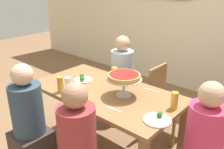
{
  "coord_description": "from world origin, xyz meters",
  "views": [
    {
      "loc": [
        1.6,
        -1.73,
        1.86
      ],
      "look_at": [
        0.0,
        0.1,
        0.89
      ],
      "focal_mm": 39.67,
      "sensor_mm": 36.0,
      "label": 1
    }
  ],
  "objects": [
    {
      "name": "beer_glass_amber_tall",
      "position": [
        -0.11,
        0.27,
        0.82
      ],
      "size": [
        0.06,
        0.06,
        0.16
      ],
      "primitive_type": "cylinder",
      "color": "gold",
      "rests_on": "dining_table"
    },
    {
      "name": "water_glass_clear_far",
      "position": [
        -0.36,
        -0.21,
        0.8
      ],
      "size": [
        0.07,
        0.07,
        0.11
      ],
      "primitive_type": "cylinder",
      "color": "white",
      "rests_on": "dining_table"
    },
    {
      "name": "salad_plate_near_diner",
      "position": [
        0.72,
        -0.14,
        0.75
      ],
      "size": [
        0.24,
        0.24,
        0.06
      ],
      "color": "white",
      "rests_on": "dining_table"
    },
    {
      "name": "deep_dish_pizza_stand",
      "position": [
        0.22,
        0.03,
        0.93
      ],
      "size": [
        0.35,
        0.35,
        0.23
      ],
      "color": "silver",
      "rests_on": "dining_table"
    },
    {
      "name": "water_glass_clear_near",
      "position": [
        0.02,
        0.25,
        0.8
      ],
      "size": [
        0.08,
        0.08,
        0.11
      ],
      "primitive_type": "cylinder",
      "color": "white",
      "rests_on": "dining_table"
    },
    {
      "name": "diner_near_left",
      "position": [
        -0.33,
        -0.73,
        0.49
      ],
      "size": [
        0.34,
        0.34,
        1.15
      ],
      "rotation": [
        0.0,
        0.0,
        1.57
      ],
      "color": "#382D28",
      "rests_on": "ground_plane"
    },
    {
      "name": "beer_glass_amber_short",
      "position": [
        -0.33,
        -0.33,
        0.82
      ],
      "size": [
        0.06,
        0.06,
        0.17
      ],
      "primitive_type": "cylinder",
      "color": "gold",
      "rests_on": "dining_table"
    },
    {
      "name": "dining_table",
      "position": [
        0.0,
        0.0,
        0.64
      ],
      "size": [
        1.6,
        0.84,
        0.74
      ],
      "color": "olive",
      "rests_on": "ground_plane"
    },
    {
      "name": "chair_far_right",
      "position": [
        0.32,
        0.7,
        0.49
      ],
      "size": [
        0.4,
        0.4,
        0.87
      ],
      "rotation": [
        0.0,
        0.0,
        -1.57
      ],
      "color": "olive",
      "rests_on": "ground_plane"
    },
    {
      "name": "salad_plate_far_diner",
      "position": [
        -0.38,
        0.02,
        0.76
      ],
      "size": [
        0.21,
        0.21,
        0.07
      ],
      "color": "white",
      "rests_on": "dining_table"
    },
    {
      "name": "diner_far_left",
      "position": [
        -0.35,
        0.71,
        0.49
      ],
      "size": [
        0.34,
        0.34,
        1.15
      ],
      "rotation": [
        0.0,
        0.0,
        -1.57
      ],
      "color": "#382D28",
      "rests_on": "ground_plane"
    },
    {
      "name": "ground_plane",
      "position": [
        0.0,
        0.0,
        0.0
      ],
      "size": [
        12.0,
        12.0,
        0.0
      ],
      "primitive_type": "plane",
      "color": "#846042"
    },
    {
      "name": "cutlery_fork_near",
      "position": [
        0.32,
        -0.26,
        0.74
      ],
      "size": [
        0.18,
        0.03,
        0.0
      ],
      "primitive_type": "cube",
      "rotation": [
        0.0,
        0.0,
        0.08
      ],
      "color": "silver",
      "rests_on": "dining_table"
    },
    {
      "name": "cutlery_knife_near",
      "position": [
        0.37,
        0.32,
        0.74
      ],
      "size": [
        0.18,
        0.04,
        0.0
      ],
      "primitive_type": "cube",
      "rotation": [
        0.0,
        0.0,
        3.27
      ],
      "color": "silver",
      "rests_on": "dining_table"
    },
    {
      "name": "rear_partition",
      "position": [
        0.0,
        2.2,
        1.4
      ],
      "size": [
        8.0,
        0.12,
        2.8
      ],
      "primitive_type": "cube",
      "color": "beige",
      "rests_on": "ground_plane"
    },
    {
      "name": "beer_glass_amber_spare",
      "position": [
        0.72,
        0.12,
        0.82
      ],
      "size": [
        0.06,
        0.06,
        0.16
      ],
      "primitive_type": "cylinder",
      "color": "gold",
      "rests_on": "dining_table"
    }
  ]
}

